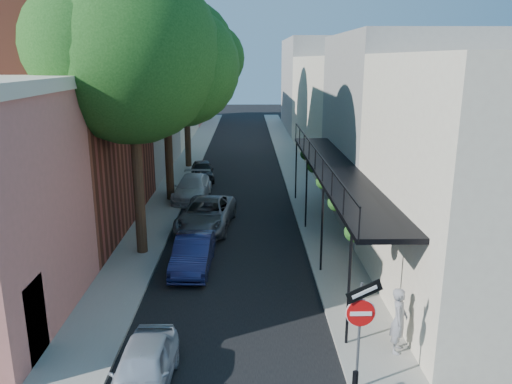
{
  "coord_description": "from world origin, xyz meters",
  "views": [
    {
      "loc": [
        0.54,
        -9.37,
        7.82
      ],
      "look_at": [
        0.89,
        9.4,
        2.8
      ],
      "focal_mm": 35.0,
      "sensor_mm": 36.0,
      "label": 1
    }
  ],
  "objects_px": {
    "pedestrian": "(399,320)",
    "oak_far": "(191,52)",
    "oak_mid": "(173,74)",
    "parked_car_a": "(143,369)",
    "parked_car_c": "(206,214)",
    "parked_car_e": "(202,171)",
    "oak_near": "(143,57)",
    "parked_car_d": "(192,188)",
    "parked_car_b": "(193,253)",
    "sign_post": "(361,317)"
  },
  "relations": [
    {
      "from": "oak_mid",
      "to": "parked_car_b",
      "type": "xyz_separation_m",
      "value": [
        1.89,
        -9.75,
        -6.41
      ]
    },
    {
      "from": "sign_post",
      "to": "oak_mid",
      "type": "relative_size",
      "value": 0.29
    },
    {
      "from": "parked_car_d",
      "to": "parked_car_e",
      "type": "bearing_deg",
      "value": 91.07
    },
    {
      "from": "oak_far",
      "to": "parked_car_e",
      "type": "distance_m",
      "value": 8.74
    },
    {
      "from": "parked_car_b",
      "to": "pedestrian",
      "type": "xyz_separation_m",
      "value": [
        6.13,
        -5.9,
        0.4
      ]
    },
    {
      "from": "oak_far",
      "to": "oak_near",
      "type": "bearing_deg",
      "value": -90.04
    },
    {
      "from": "parked_car_c",
      "to": "oak_far",
      "type": "bearing_deg",
      "value": 104.46
    },
    {
      "from": "parked_car_b",
      "to": "parked_car_d",
      "type": "height_order",
      "value": "parked_car_d"
    },
    {
      "from": "oak_far",
      "to": "parked_car_d",
      "type": "xyz_separation_m",
      "value": [
        0.75,
        -8.91,
        -7.59
      ]
    },
    {
      "from": "parked_car_c",
      "to": "oak_near",
      "type": "bearing_deg",
      "value": -116.8
    },
    {
      "from": "oak_near",
      "to": "parked_car_b",
      "type": "distance_m",
      "value": 7.67
    },
    {
      "from": "sign_post",
      "to": "pedestrian",
      "type": "distance_m",
      "value": 2.38
    },
    {
      "from": "sign_post",
      "to": "oak_far",
      "type": "height_order",
      "value": "oak_far"
    },
    {
      "from": "parked_car_a",
      "to": "parked_car_e",
      "type": "relative_size",
      "value": 0.94
    },
    {
      "from": "oak_far",
      "to": "pedestrian",
      "type": "distance_m",
      "value": 26.92
    },
    {
      "from": "oak_mid",
      "to": "pedestrian",
      "type": "xyz_separation_m",
      "value": [
        8.02,
        -15.65,
        -6.02
      ]
    },
    {
      "from": "sign_post",
      "to": "pedestrian",
      "type": "relative_size",
      "value": 1.62
    },
    {
      "from": "parked_car_e",
      "to": "parked_car_c",
      "type": "bearing_deg",
      "value": -90.33
    },
    {
      "from": "parked_car_e",
      "to": "parked_car_a",
      "type": "bearing_deg",
      "value": -95.17
    },
    {
      "from": "oak_far",
      "to": "parked_car_a",
      "type": "xyz_separation_m",
      "value": [
        1.37,
        -26.11,
        -7.67
      ]
    },
    {
      "from": "oak_near",
      "to": "parked_car_c",
      "type": "height_order",
      "value": "oak_near"
    },
    {
      "from": "parked_car_b",
      "to": "parked_car_e",
      "type": "xyz_separation_m",
      "value": [
        -0.91,
        14.61,
        -0.01
      ]
    },
    {
      "from": "sign_post",
      "to": "oak_far",
      "type": "relative_size",
      "value": 0.25
    },
    {
      "from": "parked_car_d",
      "to": "pedestrian",
      "type": "bearing_deg",
      "value": -62.46
    },
    {
      "from": "oak_mid",
      "to": "oak_far",
      "type": "bearing_deg",
      "value": 89.59
    },
    {
      "from": "oak_near",
      "to": "oak_far",
      "type": "relative_size",
      "value": 0.96
    },
    {
      "from": "oak_near",
      "to": "oak_far",
      "type": "height_order",
      "value": "oak_far"
    },
    {
      "from": "oak_far",
      "to": "parked_car_b",
      "type": "xyz_separation_m",
      "value": [
        1.82,
        -18.79,
        -7.62
      ]
    },
    {
      "from": "parked_car_b",
      "to": "parked_car_c",
      "type": "bearing_deg",
      "value": 90.24
    },
    {
      "from": "oak_mid",
      "to": "pedestrian",
      "type": "distance_m",
      "value": 18.58
    },
    {
      "from": "parked_car_b",
      "to": "parked_car_d",
      "type": "bearing_deg",
      "value": 98.01
    },
    {
      "from": "parked_car_a",
      "to": "parked_car_d",
      "type": "xyz_separation_m",
      "value": [
        -0.61,
        17.2,
        0.07
      ]
    },
    {
      "from": "oak_near",
      "to": "pedestrian",
      "type": "xyz_separation_m",
      "value": [
        7.97,
        -7.68,
        -6.84
      ]
    },
    {
      "from": "parked_car_e",
      "to": "oak_far",
      "type": "bearing_deg",
      "value": 96.02
    },
    {
      "from": "oak_mid",
      "to": "parked_car_d",
      "type": "height_order",
      "value": "oak_mid"
    },
    {
      "from": "parked_car_a",
      "to": "parked_car_b",
      "type": "height_order",
      "value": "parked_car_b"
    },
    {
      "from": "oak_far",
      "to": "parked_car_c",
      "type": "height_order",
      "value": "oak_far"
    },
    {
      "from": "oak_mid",
      "to": "parked_car_b",
      "type": "relative_size",
      "value": 2.62
    },
    {
      "from": "parked_car_a",
      "to": "parked_car_c",
      "type": "height_order",
      "value": "parked_car_c"
    },
    {
      "from": "sign_post",
      "to": "parked_car_c",
      "type": "distance_m",
      "value": 13.17
    },
    {
      "from": "parked_car_a",
      "to": "parked_car_d",
      "type": "bearing_deg",
      "value": 93.12
    },
    {
      "from": "oak_near",
      "to": "oak_far",
      "type": "distance_m",
      "value": 17.01
    },
    {
      "from": "parked_car_d",
      "to": "parked_car_b",
      "type": "bearing_deg",
      "value": -80.82
    },
    {
      "from": "pedestrian",
      "to": "oak_far",
      "type": "bearing_deg",
      "value": 38.26
    },
    {
      "from": "sign_post",
      "to": "parked_car_d",
      "type": "bearing_deg",
      "value": 108.32
    },
    {
      "from": "oak_far",
      "to": "parked_car_b",
      "type": "height_order",
      "value": "oak_far"
    },
    {
      "from": "sign_post",
      "to": "parked_car_c",
      "type": "xyz_separation_m",
      "value": [
        -4.56,
        12.28,
        -1.34
      ]
    },
    {
      "from": "oak_far",
      "to": "parked_car_c",
      "type": "relative_size",
      "value": 2.36
    },
    {
      "from": "oak_mid",
      "to": "oak_near",
      "type": "bearing_deg",
      "value": -89.63
    },
    {
      "from": "parked_car_c",
      "to": "pedestrian",
      "type": "height_order",
      "value": "pedestrian"
    }
  ]
}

